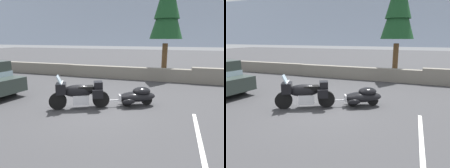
{
  "view_description": "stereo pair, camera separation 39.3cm",
  "coord_description": "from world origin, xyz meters",
  "views": [
    {
      "loc": [
        3.05,
        -7.21,
        2.71
      ],
      "look_at": [
        0.62,
        0.53,
        0.85
      ],
      "focal_mm": 32.75,
      "sensor_mm": 36.0,
      "label": 1
    },
    {
      "loc": [
        3.43,
        -7.08,
        2.71
      ],
      "look_at": [
        0.62,
        0.53,
        0.85
      ],
      "focal_mm": 32.75,
      "sensor_mm": 36.0,
      "label": 2
    }
  ],
  "objects": [
    {
      "name": "distant_ridgeline",
      "position": [
        0.0,
        95.85,
        8.0
      ],
      "size": [
        240.0,
        80.0,
        16.0
      ],
      "primitive_type": "cube",
      "color": "#99A8BF",
      "rests_on": "ground"
    },
    {
      "name": "car_shaped_trailer",
      "position": [
        1.66,
        0.64,
        0.41
      ],
      "size": [
        2.13,
        1.3,
        0.76
      ],
      "color": "black",
      "rests_on": "ground"
    },
    {
      "name": "parking_stripe_marker",
      "position": [
        3.8,
        -1.5,
        0.0
      ],
      "size": [
        0.12,
        3.6,
        0.01
      ],
      "primitive_type": "cube",
      "color": "silver",
      "rests_on": "ground"
    },
    {
      "name": "touring_motorcycle",
      "position": [
        -0.41,
        -0.38,
        0.62
      ],
      "size": [
        2.13,
        1.34,
        1.33
      ],
      "color": "black",
      "rests_on": "ground"
    },
    {
      "name": "pine_tree_tall",
      "position": [
        2.27,
        7.61,
        4.99
      ],
      "size": [
        2.2,
        2.2,
        7.97
      ],
      "color": "brown",
      "rests_on": "ground"
    },
    {
      "name": "stone_guard_wall",
      "position": [
        0.57,
        5.85,
        0.43
      ],
      "size": [
        24.0,
        0.52,
        0.95
      ],
      "color": "slate",
      "rests_on": "ground"
    },
    {
      "name": "ground_plane",
      "position": [
        0.0,
        0.0,
        0.0
      ],
      "size": [
        80.0,
        80.0,
        0.0
      ],
      "primitive_type": "plane",
      "color": "#38383A"
    }
  ]
}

